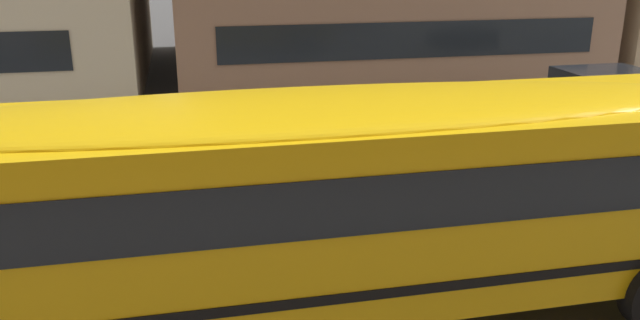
% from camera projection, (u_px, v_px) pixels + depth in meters
% --- Properties ---
extents(ground_plane, '(400.00, 400.00, 0.00)m').
position_uv_depth(ground_plane, '(124.00, 268.00, 9.68)').
color(ground_plane, '#424244').
extents(sidewalk_far, '(120.00, 3.00, 0.01)m').
position_uv_depth(sidewalk_far, '(145.00, 128.00, 17.21)').
color(sidewalk_far, gray).
rests_on(sidewalk_far, ground_plane).
extents(lane_centreline, '(110.00, 0.16, 0.01)m').
position_uv_depth(lane_centreline, '(124.00, 268.00, 9.68)').
color(lane_centreline, silver).
rests_on(lane_centreline, ground_plane).
extents(school_bus, '(13.14, 3.10, 2.94)m').
position_uv_depth(school_bus, '(283.00, 193.00, 7.84)').
color(school_bus, yellow).
rests_on(school_bus, ground_plane).
extents(parked_car_white_far_corner, '(3.91, 1.90, 1.64)m').
position_uv_depth(parked_car_white_far_corner, '(603.00, 99.00, 16.71)').
color(parked_car_white_far_corner, silver).
rests_on(parked_car_white_far_corner, ground_plane).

